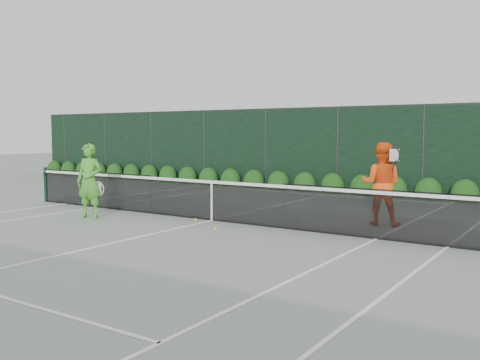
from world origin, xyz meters
The scene contains 8 objects.
ground centered at (0.00, 0.00, 0.00)m, with size 80.00×80.00×0.00m, color gray.
tennis_net centered at (-0.02, 0.00, 0.53)m, with size 12.90×0.10×1.07m.
player_woman centered at (-2.79, -1.36, 0.93)m, with size 0.77×0.61×1.86m.
player_man centered at (3.62, 1.69, 0.96)m, with size 1.05×0.88×1.91m.
court_lines centered at (0.00, 0.00, 0.01)m, with size 11.03×23.83×0.01m.
windscreen_fence centered at (0.00, -2.71, 1.51)m, with size 32.00×21.07×3.06m.
hedge_row centered at (0.00, 7.15, 0.23)m, with size 31.66×0.65×0.94m.
tennis_balls centered at (0.80, -0.12, 0.03)m, with size 2.13×2.09×0.07m.
Camera 1 is at (7.71, -10.31, 2.14)m, focal length 40.00 mm.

